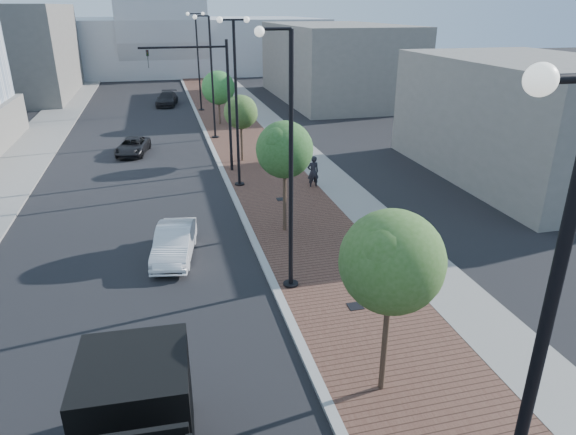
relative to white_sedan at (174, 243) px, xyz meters
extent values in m
cube|color=#4C2D23|center=(6.97, 26.41, -0.62)|extent=(7.00, 140.00, 0.12)
cube|color=slate|center=(9.67, 26.41, -0.62)|extent=(2.40, 140.00, 0.13)
cube|color=gray|center=(3.47, 26.41, -0.61)|extent=(0.30, 140.00, 0.14)
cube|color=slate|center=(-9.53, 26.41, -0.62)|extent=(4.00, 140.00, 0.12)
cube|color=black|center=(-1.19, -10.42, 0.92)|extent=(2.46, 2.55, 2.44)
cube|color=black|center=(-1.12, -8.93, 0.12)|extent=(2.28, 0.57, 1.22)
cylinder|color=black|center=(-2.13, -9.38, -0.16)|extent=(0.33, 1.05, 1.03)
cylinder|color=silver|center=(-2.13, -9.38, -0.16)|extent=(0.34, 0.58, 0.56)
cylinder|color=black|center=(-0.16, -9.47, -0.16)|extent=(0.33, 1.05, 1.03)
cylinder|color=silver|center=(-0.16, -9.47, -0.16)|extent=(0.34, 0.58, 0.56)
imported|color=silver|center=(0.00, 0.00, 0.00)|extent=(2.15, 4.32, 1.36)
imported|color=black|center=(-2.14, 17.31, -0.12)|extent=(2.66, 4.36, 1.13)
imported|color=black|center=(0.85, 36.58, 0.00)|extent=(2.68, 4.94, 1.36)
imported|color=black|center=(8.14, 7.07, 0.28)|extent=(0.74, 0.53, 1.93)
cylinder|color=black|center=(4.07, -15.59, 3.94)|extent=(0.16, 0.16, 9.00)
sphere|color=silver|center=(3.37, -15.59, 8.44)|extent=(0.32, 0.32, 0.32)
cylinder|color=black|center=(4.07, -3.59, -0.58)|extent=(0.56, 0.56, 0.20)
cylinder|color=black|center=(4.07, -3.59, 3.94)|extent=(0.16, 0.16, 9.00)
cylinder|color=black|center=(3.57, -3.59, 8.44)|extent=(1.00, 0.10, 0.10)
sphere|color=silver|center=(3.07, -3.59, 8.37)|extent=(0.32, 0.32, 0.32)
cylinder|color=black|center=(4.07, 8.41, -0.58)|extent=(0.56, 0.56, 0.20)
cylinder|color=black|center=(4.07, 8.41, 3.94)|extent=(0.16, 0.16, 9.00)
cylinder|color=black|center=(4.07, 8.41, 8.44)|extent=(1.40, 0.10, 0.10)
sphere|color=silver|center=(3.37, 8.41, 8.44)|extent=(0.32, 0.32, 0.32)
sphere|color=silver|center=(4.77, 8.41, 8.44)|extent=(0.32, 0.32, 0.32)
cylinder|color=black|center=(4.07, 20.41, -0.58)|extent=(0.56, 0.56, 0.20)
cylinder|color=black|center=(4.07, 20.41, 3.94)|extent=(0.16, 0.16, 9.00)
cylinder|color=black|center=(3.57, 20.41, 8.44)|extent=(1.00, 0.10, 0.10)
sphere|color=silver|center=(3.07, 20.41, 8.37)|extent=(0.32, 0.32, 0.32)
cylinder|color=black|center=(4.07, 32.41, -0.58)|extent=(0.56, 0.56, 0.20)
cylinder|color=black|center=(4.07, 32.41, 3.94)|extent=(0.16, 0.16, 9.00)
cylinder|color=black|center=(4.07, 32.41, 8.44)|extent=(1.40, 0.10, 0.10)
sphere|color=silver|center=(3.37, 32.41, 8.44)|extent=(0.32, 0.32, 0.32)
sphere|color=silver|center=(4.77, 32.41, 8.44)|extent=(0.32, 0.32, 0.32)
cylinder|color=black|center=(4.07, 11.41, 3.32)|extent=(0.18, 0.18, 8.00)
cylinder|color=black|center=(1.57, 11.41, 6.92)|extent=(5.00, 0.12, 0.12)
imported|color=black|center=(-0.43, 11.41, 6.32)|extent=(0.16, 0.20, 1.00)
cylinder|color=#382619|center=(5.07, -9.59, 1.17)|extent=(0.16, 0.16, 3.71)
sphere|color=#30551D|center=(5.07, -9.59, 3.30)|extent=(2.62, 2.62, 2.62)
sphere|color=#30551D|center=(5.47, -9.29, 3.03)|extent=(1.84, 1.84, 1.84)
sphere|color=#30551D|center=(4.77, -9.89, 3.67)|extent=(1.57, 1.57, 1.57)
cylinder|color=#382619|center=(5.07, 1.41, 1.16)|extent=(0.16, 0.16, 3.69)
sphere|color=#224F1B|center=(5.07, 1.41, 3.27)|extent=(2.53, 2.53, 2.53)
sphere|color=#224F1B|center=(5.47, 1.71, 3.01)|extent=(1.77, 1.77, 1.77)
sphere|color=#224F1B|center=(4.77, 1.11, 3.64)|extent=(1.52, 1.52, 1.52)
cylinder|color=#382619|center=(5.07, 13.41, 0.90)|extent=(0.16, 0.16, 3.15)
sphere|color=#34551D|center=(5.07, 13.41, 2.70)|extent=(2.21, 2.21, 2.21)
sphere|color=#34551D|center=(5.47, 13.71, 2.47)|extent=(1.55, 1.55, 1.55)
sphere|color=#34551D|center=(4.77, 13.11, 3.01)|extent=(1.33, 1.33, 1.33)
cylinder|color=#382619|center=(5.07, 25.41, 0.84)|extent=(0.16, 0.16, 3.04)
sphere|color=#226524|center=(5.07, 25.41, 2.58)|extent=(2.87, 2.87, 2.87)
sphere|color=#226524|center=(5.47, 25.71, 2.36)|extent=(2.01, 2.01, 2.01)
sphere|color=#226524|center=(4.77, 25.11, 2.88)|extent=(1.72, 1.72, 1.72)
cube|color=#A6AAB0|center=(1.47, 71.41, 3.32)|extent=(50.00, 28.00, 8.00)
cube|color=#5E5A55|center=(-16.53, 46.41, 4.32)|extent=(14.00, 20.00, 10.00)
cube|color=#67635D|center=(19.47, 36.41, 3.32)|extent=(12.00, 22.00, 8.00)
cube|color=#67635D|center=(21.47, 6.41, 2.82)|extent=(10.00, 16.00, 7.00)
cube|color=black|center=(5.87, -5.59, -0.55)|extent=(0.50, 0.50, 0.02)
cube|color=black|center=(5.87, 5.41, -0.55)|extent=(0.50, 0.50, 0.02)
camera|label=1|loc=(-0.12, -19.77, 9.07)|focal=31.90mm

